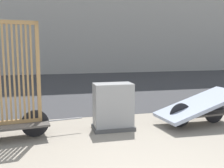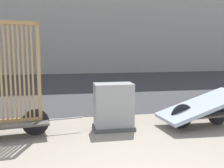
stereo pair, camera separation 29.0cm
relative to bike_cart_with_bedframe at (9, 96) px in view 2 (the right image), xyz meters
name	(u,v)px [view 2 (the right image)]	position (x,y,z in m)	size (l,w,h in m)	color
road_strip	(85,86)	(2.01, 6.72, -0.83)	(56.00, 10.92, 0.01)	#38383A
bike_cart_with_bedframe	(9,96)	(0.00, 0.00, 0.00)	(2.16, 0.84, 2.26)	#4C4742
bike_cart_with_mattress	(201,108)	(4.03, 0.00, -0.41)	(2.37, 1.10, 0.78)	#4C4742
utility_cabinet	(114,108)	(2.07, 0.16, -0.37)	(0.88, 0.52, 1.00)	#4C4C4C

